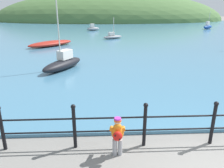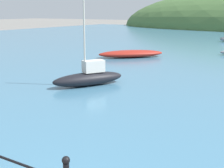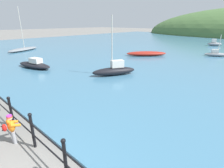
# 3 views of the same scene
# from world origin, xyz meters

# --- Properties ---
(iron_railing) EXTENTS (10.78, 0.12, 1.21)m
(iron_railing) POSITION_xyz_m (0.23, 1.50, 0.64)
(iron_railing) COLOR black
(iron_railing) RESTS_ON ground
(child_in_coat) EXTENTS (0.40, 0.54, 1.00)m
(child_in_coat) POSITION_xyz_m (-2.27, 1.13, 0.61)
(child_in_coat) COLOR #99999E
(child_in_coat) RESTS_ON ground
(boat_white_sailboat) EXTENTS (2.31, 3.23, 4.10)m
(boat_white_sailboat) POSITION_xyz_m (-4.81, 8.93, 0.46)
(boat_white_sailboat) COLOR black
(boat_white_sailboat) RESTS_ON water
(boat_far_right) EXTENTS (3.24, 4.92, 5.55)m
(boat_far_right) POSITION_xyz_m (-21.56, 9.18, 0.31)
(boat_far_right) COLOR gray
(boat_far_right) RESTS_ON water
(boat_blue_hull) EXTENTS (2.21, 1.73, 1.08)m
(boat_blue_hull) POSITION_xyz_m (-3.88, 32.16, 0.45)
(boat_blue_hull) COLOR gray
(boat_blue_hull) RESTS_ON water
(boat_red_dinghy) EXTENTS (3.78, 1.83, 0.85)m
(boat_red_dinghy) POSITION_xyz_m (-11.17, 5.95, 0.38)
(boat_red_dinghy) COLOR black
(boat_red_dinghy) RESTS_ON water
(boat_far_left) EXTENTS (2.49, 1.83, 2.37)m
(boat_far_left) POSITION_xyz_m (-1.30, 22.16, 0.36)
(boat_far_left) COLOR gray
(boat_far_left) RESTS_ON water
(boat_green_fishing) EXTENTS (4.15, 4.17, 0.49)m
(boat_green_fishing) POSITION_xyz_m (-7.28, 17.18, 0.35)
(boat_green_fishing) COLOR maroon
(boat_green_fishing) RESTS_ON water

